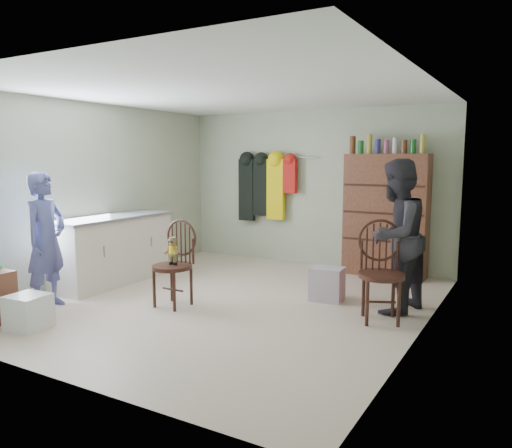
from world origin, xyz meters
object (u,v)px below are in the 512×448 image
Objects in this scene: chair_front at (175,258)px; chair_far at (381,267)px; counter at (113,249)px; dresser at (386,214)px.

chair_front is 0.94× the size of chair_far.
dresser is (3.20, 2.30, 0.44)m from counter.
counter is at bearing -144.31° from dresser.
counter is at bearing 159.10° from chair_far.
dresser is at bearing 35.69° from counter.
chair_front reaches higher than counter.
counter is 1.72× the size of chair_far.
dresser is (1.73, 2.74, 0.35)m from chair_front.
chair_far is (2.26, 0.67, 0.02)m from chair_front.
chair_front is at bearing 172.10° from chair_far.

